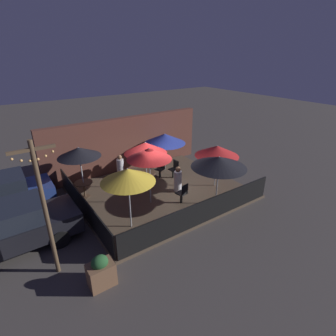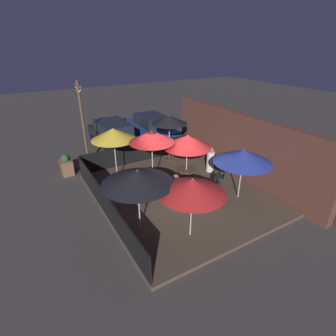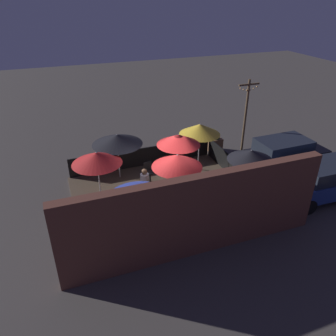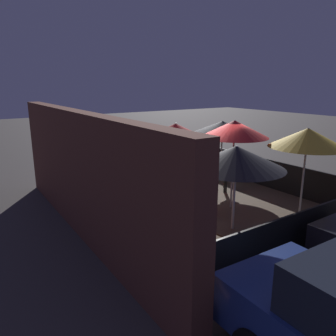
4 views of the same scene
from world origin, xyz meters
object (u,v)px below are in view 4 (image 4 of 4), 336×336
Objects in this scene: patio_chair_2 at (143,186)px; patio_chair_3 at (227,177)px; patio_umbrella_5 at (222,127)px; patio_chair_0 at (129,191)px; patio_umbrella_2 at (176,130)px; patio_umbrella_1 at (236,157)px; patio_umbrella_6 at (307,138)px; patron_0 at (135,211)px; patron_1 at (193,177)px; dining_table_0 at (182,190)px; patio_umbrella_0 at (182,140)px; dining_table_1 at (232,236)px; patio_chair_1 at (146,179)px; patio_umbrella_4 at (235,129)px; patio_umbrella_3 at (110,142)px.

patio_chair_2 is 1.00× the size of patio_chair_3.
patio_umbrella_5 is 2.39× the size of patio_chair_0.
patio_umbrella_2 is 2.65m from patio_chair_3.
patio_umbrella_1 is 0.99× the size of patio_umbrella_6.
patron_0 is (1.53, 4.09, -1.56)m from patio_umbrella_6.
patio_umbrella_5 reaches higher than patron_1.
patio_umbrella_5 reaches higher than patio_chair_3.
patio_umbrella_5 is 3.64m from dining_table_0.
patron_1 is (3.05, 1.20, -1.55)m from patio_umbrella_6.
patio_umbrella_0 reaches higher than patio_chair_3.
dining_table_0 is 2.85m from dining_table_1.
patio_chair_1 is 2.76m from patron_0.
patio_umbrella_5 is at bearing 72.55° from patio_chair_2.
patio_umbrella_2 is at bearing 7.48° from patio_umbrella_6.
patio_umbrella_4 reaches higher than patio_chair_3.
patio_chair_1 is 1.48m from patron_1.
patron_1 is at bearing 162.45° from patio_umbrella_2.
patio_umbrella_3 is at bearing 5.58° from dining_table_1.
patio_umbrella_0 is 2.26m from patio_umbrella_3.
patio_umbrella_0 is at bearing -166.60° from patron_1.
patio_chair_3 is at bearing -161.27° from patron_0.
patio_umbrella_5 is 0.96× the size of patio_umbrella_6.
patio_chair_3 is (-1.39, -3.38, -1.26)m from patio_umbrella_3.
patron_1 is (-0.73, -1.28, 0.06)m from patio_chair_1.
patio_umbrella_5 reaches higher than dining_table_0.
dining_table_1 is 0.65× the size of patron_0.
patio_umbrella_2 is 2.49m from patio_chair_1.
patio_umbrella_2 is at bearing -7.10° from patio_umbrella_4.
patio_umbrella_1 is 5.78m from patio_umbrella_5.
patio_umbrella_0 is at bearing -0.00° from patio_chair_3.
patio_umbrella_2 is at bearing -92.39° from patio_chair_3.
patio_umbrella_6 reaches higher than patio_umbrella_5.
patio_umbrella_2 is at bearing 47.87° from patio_umbrella_5.
patron_1 reaches higher than dining_table_0.
patio_chair_2 reaches higher than patio_chair_1.
patio_umbrella_6 is at bearing 29.00° from patio_chair_1.
patio_umbrella_1 is 2.96× the size of dining_table_1.
patio_umbrella_5 reaches higher than patio_chair_1.
patio_chair_2 is (-1.63, 2.27, -1.28)m from patio_umbrella_2.
patio_umbrella_1 is at bearing -12.73° from patio_chair_1.
patio_umbrella_1 reaches higher than patio_umbrella_5.
patio_umbrella_1 reaches higher than patio_chair_0.
dining_table_1 is 0.85× the size of patio_chair_2.
patio_umbrella_6 is at bearing -77.89° from patio_umbrella_1.
patio_umbrella_0 is 1.86× the size of patron_0.
dining_table_1 is (-2.74, 0.79, -1.42)m from patio_umbrella_0.
patio_umbrella_5 reaches higher than patio_umbrella_2.
patio_umbrella_0 is 0.96× the size of patio_umbrella_1.
patio_umbrella_6 is 3.02m from patio_chair_3.
patio_umbrella_0 is 2.08m from patio_chair_0.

